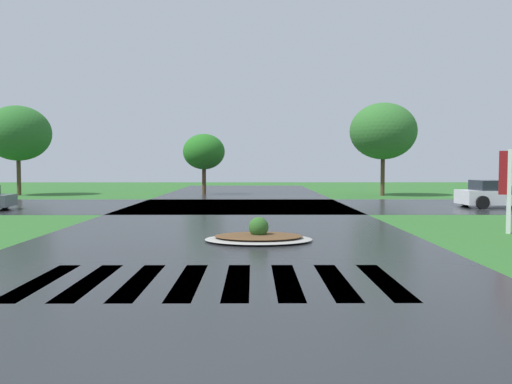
{
  "coord_description": "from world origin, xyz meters",
  "views": [
    {
      "loc": [
        0.74,
        -4.31,
        2.15
      ],
      "look_at": [
        0.83,
        12.58,
        1.27
      ],
      "focal_mm": 37.57,
      "sensor_mm": 36.0,
      "label": 1
    }
  ],
  "objects": [
    {
      "name": "asphalt_cross_road",
      "position": [
        0.0,
        23.38,
        0.0
      ],
      "size": [
        90.0,
        10.12,
        0.01
      ],
      "primitive_type": "cube",
      "color": "#232628",
      "rests_on": "ground"
    },
    {
      "name": "median_island",
      "position": [
        0.89,
        10.54,
        0.13
      ],
      "size": [
        3.01,
        2.16,
        0.68
      ],
      "color": "#9E9B93",
      "rests_on": "ground"
    },
    {
      "name": "car_blue_compact",
      "position": [
        13.02,
        22.28,
        0.64
      ],
      "size": [
        4.03,
        2.24,
        1.36
      ],
      "rotation": [
        0.0,
        0.0,
        0.04
      ],
      "color": "silver",
      "rests_on": "ground"
    },
    {
      "name": "crosswalk_stripes",
      "position": [
        0.0,
        5.41,
        0.0
      ],
      "size": [
        6.75,
        3.16,
        0.01
      ],
      "color": "white",
      "rests_on": "ground"
    },
    {
      "name": "asphalt_roadway",
      "position": [
        0.0,
        10.0,
        0.0
      ],
      "size": [
        11.24,
        80.0,
        0.01
      ],
      "primitive_type": "cube",
      "color": "#232628",
      "rests_on": "ground"
    },
    {
      "name": "background_treeline",
      "position": [
        1.5,
        33.1,
        4.01
      ],
      "size": [
        43.0,
        6.22,
        6.36
      ],
      "color": "#4C3823",
      "rests_on": "ground"
    }
  ]
}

